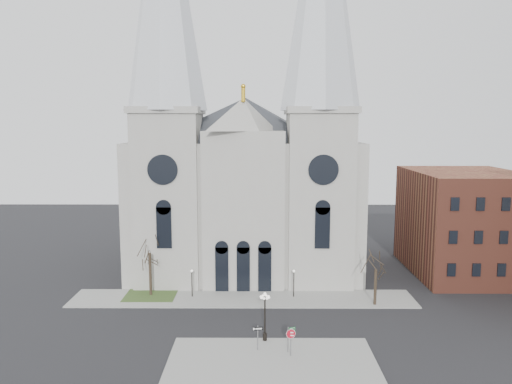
{
  "coord_description": "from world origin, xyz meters",
  "views": [
    {
      "loc": [
        1.85,
        -45.15,
        20.38
      ],
      "look_at": [
        1.57,
        8.0,
        13.09
      ],
      "focal_mm": 35.0,
      "sensor_mm": 36.0,
      "label": 1
    }
  ],
  "objects_px": {
    "one_way_sign": "(258,334)",
    "street_name_sign": "(289,337)",
    "stop_sign": "(291,337)",
    "globe_lamp": "(265,310)"
  },
  "relations": [
    {
      "from": "one_way_sign",
      "to": "street_name_sign",
      "type": "relative_size",
      "value": 0.97
    },
    {
      "from": "stop_sign",
      "to": "globe_lamp",
      "type": "height_order",
      "value": "globe_lamp"
    },
    {
      "from": "one_way_sign",
      "to": "street_name_sign",
      "type": "bearing_deg",
      "value": -16.44
    },
    {
      "from": "globe_lamp",
      "to": "street_name_sign",
      "type": "bearing_deg",
      "value": -48.39
    },
    {
      "from": "stop_sign",
      "to": "globe_lamp",
      "type": "bearing_deg",
      "value": 135.22
    },
    {
      "from": "stop_sign",
      "to": "one_way_sign",
      "type": "bearing_deg",
      "value": 167.4
    },
    {
      "from": "one_way_sign",
      "to": "stop_sign",
      "type": "bearing_deg",
      "value": -30.6
    },
    {
      "from": "stop_sign",
      "to": "globe_lamp",
      "type": "distance_m",
      "value": 4.06
    },
    {
      "from": "street_name_sign",
      "to": "one_way_sign",
      "type": "bearing_deg",
      "value": 150.66
    },
    {
      "from": "stop_sign",
      "to": "globe_lamp",
      "type": "xyz_separation_m",
      "value": [
        -2.24,
        3.18,
        1.16
      ]
    }
  ]
}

